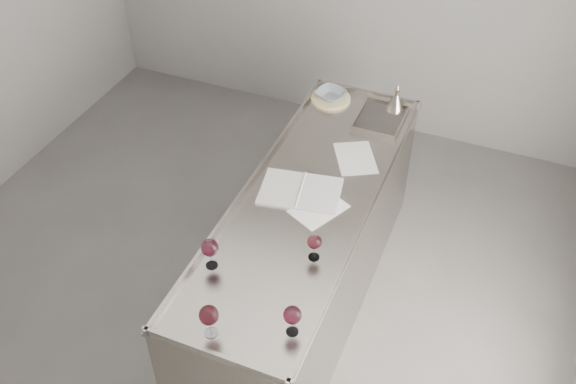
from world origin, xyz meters
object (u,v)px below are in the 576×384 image
at_px(wine_glass_left, 210,248).
at_px(wine_glass_small, 314,243).
at_px(counter, 307,251).
at_px(ceramic_bowl, 331,94).
at_px(wine_glass_right, 292,316).
at_px(wine_funnel, 396,102).
at_px(notebook, 300,191).
at_px(wine_glass_middle, 209,316).

distance_m(wine_glass_left, wine_glass_small, 0.54).
height_order(counter, ceramic_bowl, ceramic_bowl).
bearing_deg(wine_glass_small, wine_glass_right, -81.39).
bearing_deg(counter, wine_glass_left, -111.59).
bearing_deg(wine_glass_left, wine_glass_small, 28.52).
xyz_separation_m(counter, wine_glass_right, (0.27, -0.93, 0.59)).
height_order(wine_glass_right, wine_funnel, wine_funnel).
xyz_separation_m(wine_glass_left, notebook, (0.22, 0.72, -0.12)).
bearing_deg(wine_glass_right, wine_funnel, 91.17).
bearing_deg(wine_glass_small, ceramic_bowl, 106.09).
height_order(wine_glass_left, wine_glass_middle, wine_glass_middle).
bearing_deg(wine_glass_right, wine_glass_small, 98.61).
relative_size(wine_glass_right, ceramic_bowl, 0.86).
height_order(notebook, ceramic_bowl, ceramic_bowl).
height_order(counter, wine_glass_right, wine_glass_right).
xyz_separation_m(wine_glass_right, ceramic_bowl, (-0.50, 1.95, -0.08)).
height_order(wine_glass_small, wine_funnel, wine_funnel).
height_order(counter, notebook, counter).
relative_size(wine_glass_middle, wine_glass_small, 1.19).
distance_m(counter, ceramic_bowl, 1.17).
distance_m(counter, wine_glass_right, 1.13).
relative_size(wine_glass_middle, ceramic_bowl, 0.92).
bearing_deg(notebook, wine_funnel, 64.40).
distance_m(wine_glass_right, wine_glass_small, 0.50).
height_order(wine_glass_left, ceramic_bowl, wine_glass_left).
height_order(wine_glass_middle, notebook, wine_glass_middle).
bearing_deg(ceramic_bowl, notebook, -80.79).
distance_m(notebook, wine_funnel, 1.10).
distance_m(wine_glass_small, notebook, 0.54).
xyz_separation_m(wine_glass_small, ceramic_bowl, (-0.42, 1.46, -0.07)).
height_order(ceramic_bowl, wine_funnel, wine_funnel).
bearing_deg(wine_funnel, notebook, -105.49).
xyz_separation_m(wine_glass_right, notebook, (-0.33, 0.95, -0.12)).
bearing_deg(wine_glass_left, wine_glass_right, -22.78).
bearing_deg(notebook, wine_glass_right, -80.78).
bearing_deg(notebook, wine_glass_middle, -101.15).
relative_size(wine_glass_left, ceramic_bowl, 0.90).
xyz_separation_m(counter, wine_glass_left, (-0.28, -0.70, 0.60)).
distance_m(wine_glass_left, ceramic_bowl, 1.72).
xyz_separation_m(wine_glass_left, wine_funnel, (0.51, 1.77, -0.07)).
distance_m(counter, wine_glass_small, 0.75).
bearing_deg(ceramic_bowl, wine_glass_small, -73.91).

